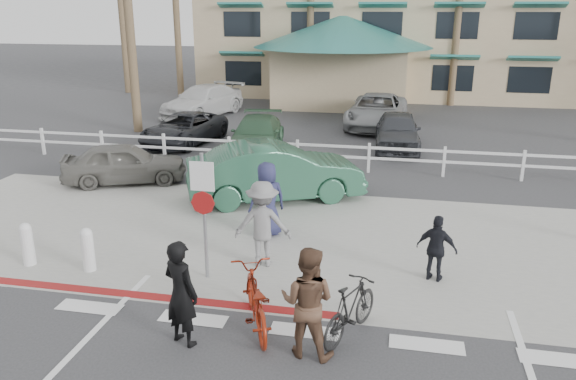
% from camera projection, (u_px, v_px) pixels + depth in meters
% --- Properties ---
extents(ground, '(140.00, 140.00, 0.00)m').
position_uv_depth(ground, '(299.00, 352.00, 8.92)').
color(ground, '#333335').
extents(sidewalk_plaza, '(22.00, 7.00, 0.01)m').
position_uv_depth(sidewalk_plaza, '(334.00, 242.00, 13.11)').
color(sidewalk_plaza, gray).
rests_on(sidewalk_plaza, ground).
extents(cross_street, '(40.00, 5.00, 0.01)m').
position_uv_depth(cross_street, '(350.00, 190.00, 16.84)').
color(cross_street, '#333335').
rests_on(cross_street, ground).
extents(parking_lot, '(50.00, 16.00, 0.01)m').
position_uv_depth(parking_lot, '(370.00, 127.00, 25.69)').
color(parking_lot, '#333335').
rests_on(parking_lot, ground).
extents(curb_red, '(7.00, 0.25, 0.02)m').
position_uv_depth(curb_red, '(155.00, 297.00, 10.61)').
color(curb_red, maroon).
rests_on(curb_red, ground).
extents(rail_fence, '(29.40, 0.16, 1.00)m').
position_uv_depth(rail_fence, '(372.00, 158.00, 18.45)').
color(rail_fence, silver).
rests_on(rail_fence, ground).
extents(building, '(28.00, 16.00, 11.30)m').
position_uv_depth(building, '(419.00, 0.00, 35.66)').
color(building, tan).
rests_on(building, ground).
extents(sign_post, '(0.50, 0.10, 2.90)m').
position_uv_depth(sign_post, '(204.00, 210.00, 10.96)').
color(sign_post, gray).
rests_on(sign_post, ground).
extents(bollard_0, '(0.26, 0.26, 0.95)m').
position_uv_depth(bollard_0, '(88.00, 250.00, 11.55)').
color(bollard_0, silver).
rests_on(bollard_0, ground).
extents(bollard_1, '(0.26, 0.26, 0.95)m').
position_uv_depth(bollard_1, '(27.00, 244.00, 11.82)').
color(bollard_1, silver).
rests_on(bollard_1, ground).
extents(bike_red, '(1.40, 2.08, 1.03)m').
position_uv_depth(bike_red, '(255.00, 300.00, 9.48)').
color(bike_red, maroon).
rests_on(bike_red, ground).
extents(rider_red, '(0.78, 0.66, 1.80)m').
position_uv_depth(rider_red, '(181.00, 293.00, 8.91)').
color(rider_red, black).
rests_on(rider_red, ground).
extents(bike_black, '(1.10, 1.70, 0.99)m').
position_uv_depth(bike_black, '(350.00, 309.00, 9.22)').
color(bike_black, black).
rests_on(bike_black, ground).
extents(rider_black, '(0.96, 0.80, 1.82)m').
position_uv_depth(rider_black, '(307.00, 302.00, 8.63)').
color(rider_black, '#513727').
rests_on(rider_black, ground).
extents(pedestrian_a, '(1.28, 0.85, 1.85)m').
position_uv_depth(pedestrian_a, '(263.00, 224.00, 11.69)').
color(pedestrian_a, slate).
rests_on(pedestrian_a, ground).
extents(pedestrian_child, '(0.87, 0.56, 1.38)m').
position_uv_depth(pedestrian_child, '(437.00, 249.00, 11.07)').
color(pedestrian_child, black).
rests_on(pedestrian_child, ground).
extents(pedestrian_b, '(1.05, 0.96, 1.81)m').
position_uv_depth(pedestrian_b, '(267.00, 199.00, 13.25)').
color(pedestrian_b, '#24264A').
rests_on(pedestrian_b, ground).
extents(car_white_sedan, '(5.20, 3.64, 1.63)m').
position_uv_depth(car_white_sedan, '(276.00, 172.00, 15.81)').
color(car_white_sedan, '#26543D').
rests_on(car_white_sedan, ground).
extents(car_red_compact, '(4.01, 2.80, 1.27)m').
position_uv_depth(car_red_compact, '(124.00, 163.00, 17.38)').
color(car_red_compact, '#63615B').
rests_on(car_red_compact, ground).
extents(lot_car_0, '(2.70, 4.64, 1.21)m').
position_uv_depth(lot_car_0, '(184.00, 129.00, 22.41)').
color(lot_car_0, black).
rests_on(lot_car_0, ground).
extents(lot_car_1, '(2.34, 4.64, 1.29)m').
position_uv_depth(lot_car_1, '(257.00, 135.00, 21.17)').
color(lot_car_1, '#2F5439').
rests_on(lot_car_1, ground).
extents(lot_car_2, '(1.84, 4.21, 1.41)m').
position_uv_depth(lot_car_2, '(398.00, 131.00, 21.60)').
color(lot_car_2, '#33353A').
rests_on(lot_car_2, ground).
extents(lot_car_4, '(3.54, 5.58, 1.51)m').
position_uv_depth(lot_car_4, '(203.00, 101.00, 28.12)').
color(lot_car_4, silver).
rests_on(lot_car_4, ground).
extents(lot_car_5, '(2.78, 5.49, 1.49)m').
position_uv_depth(lot_car_5, '(377.00, 111.00, 25.48)').
color(lot_car_5, gray).
rests_on(lot_car_5, ground).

